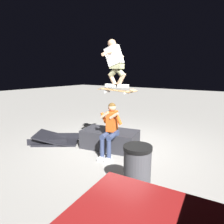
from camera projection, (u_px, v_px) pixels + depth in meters
ground_plane at (119, 147)px, 5.59m from camera, size 40.00×40.00×0.00m
ledge_box_main at (110, 139)px, 5.49m from camera, size 1.65×1.07×0.51m
person_sitting_on_ledge at (110, 127)px, 4.90m from camera, size 0.60×0.78×1.35m
skateboard at (117, 90)px, 4.76m from camera, size 1.03×0.24×0.13m
skater_airborne at (115, 61)px, 4.66m from camera, size 0.62×0.89×1.12m
kicker_ramp at (57, 140)px, 6.00m from camera, size 1.55×1.46×0.38m
trash_bin at (137, 173)px, 3.24m from camera, size 0.47×0.47×0.93m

